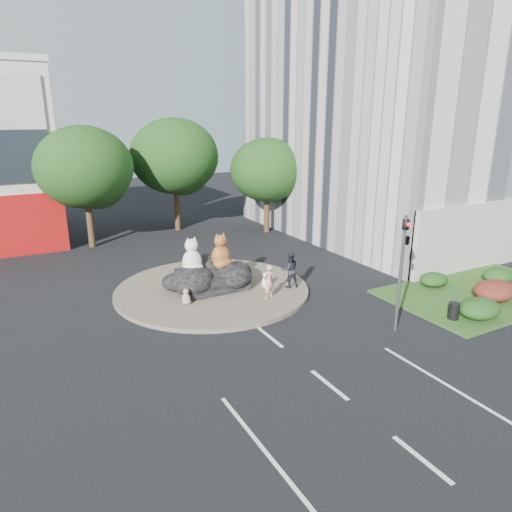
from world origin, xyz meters
The scene contains 20 objects.
ground centered at (0.00, 0.00, 0.00)m, with size 120.00×120.00×0.00m, color black.
roundabout_island centered at (0.00, 10.00, 0.10)m, with size 10.00×10.00×0.20m, color brown.
rock_plinth centered at (0.00, 10.00, 0.65)m, with size 3.20×2.60×0.90m, color black, non-canonical shape.
grass_verge centered at (12.00, 3.00, 0.06)m, with size 10.00×6.00×0.12m, color #274A18.
tree_left centered at (-3.93, 22.06, 5.25)m, with size 6.46×6.46×8.27m.
tree_mid centered at (3.07, 24.06, 5.56)m, with size 6.84×6.84×8.76m.
tree_right centered at (9.07, 20.06, 4.63)m, with size 5.70×5.70×7.30m.
hedge_near_green centered at (9.00, 1.00, 0.57)m, with size 2.00×1.60×0.90m, color #143711.
hedge_red centered at (11.50, 2.00, 0.61)m, with size 2.20×1.76×0.99m, color #551916.
hedge_mid_green centered at (14.00, 3.50, 0.53)m, with size 1.80×1.44×0.81m, color #143711.
hedge_back_green centered at (10.50, 4.80, 0.48)m, with size 1.60×1.28×0.72m, color #143711.
traffic_light centered at (5.10, 2.00, 3.62)m, with size 0.44×1.24×5.00m.
street_lamp centered at (12.82, 8.00, 4.55)m, with size 2.34×0.22×8.06m.
cat_white centered at (-1.05, 9.99, 2.07)m, with size 1.17×1.01×1.94m, color silver, non-canonical shape.
cat_tabby centered at (0.58, 10.12, 2.07)m, with size 1.16×1.01×1.93m, color #A36922, non-canonical shape.
kitten_calico centered at (-1.96, 8.53, 0.60)m, with size 0.48×0.42×0.80m, color silver, non-canonical shape.
kitten_white centered at (2.43, 8.64, 0.63)m, with size 0.52×0.45×0.87m, color white, non-canonical shape.
pedestrian_pink centered at (1.87, 7.36, 1.04)m, with size 0.62×0.40×1.69m, color pink.
pedestrian_dark centered at (3.59, 8.14, 1.15)m, with size 0.92×0.72×1.90m, color black.
litter_bin centered at (7.94, 1.48, 0.49)m, with size 0.48×0.48×0.75m, color black.
Camera 1 is at (-8.62, -10.69, 8.64)m, focal length 32.00 mm.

